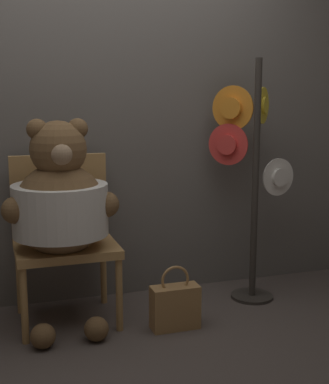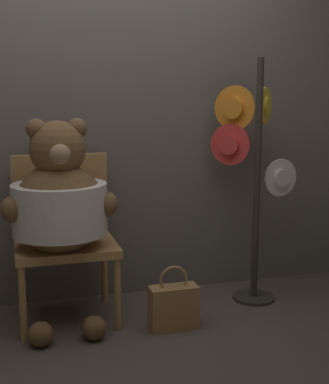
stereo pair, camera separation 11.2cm
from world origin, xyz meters
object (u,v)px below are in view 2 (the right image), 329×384
Objects in this scene: chair at (64,230)px; hat_display_rack at (251,167)px; teddy_bear at (60,203)px; handbag_on_ground at (174,306)px.

chair is 0.63× the size of hat_display_rack.
hat_display_rack reaches higher than teddy_bear.
chair is at bearing 78.91° from teddy_bear.
hat_display_rack is (1.22, -0.03, 0.35)m from chair.
teddy_bear is at bearing -101.09° from chair.
chair is 0.80m from handbag_on_ground.
chair is at bearing 178.80° from hat_display_rack.
teddy_bear reaches higher than handbag_on_ground.
handbag_on_ground is (0.58, -0.38, -0.40)m from chair.
handbag_on_ground is at bearing -19.11° from teddy_bear.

